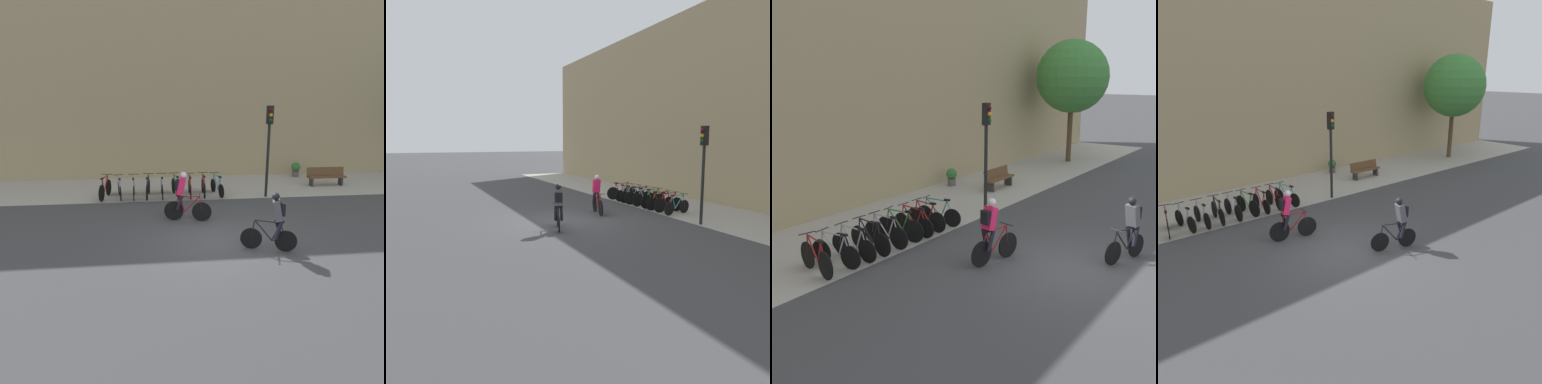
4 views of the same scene
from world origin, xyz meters
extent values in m
plane|color=#3D3D3F|center=(0.00, 0.00, 0.00)|extent=(200.00, 200.00, 0.00)
cube|color=#A39E93|center=(0.00, 6.75, 0.00)|extent=(44.00, 4.50, 0.01)
cube|color=tan|center=(0.00, 9.30, 5.37)|extent=(44.00, 0.60, 10.73)
cylinder|color=black|center=(-0.36, 1.88, 0.35)|extent=(0.70, 0.18, 0.71)
cylinder|color=black|center=(-1.34, 2.09, 0.35)|extent=(0.70, 0.18, 0.71)
cylinder|color=maroon|center=(-0.69, 1.95, 0.63)|extent=(0.55, 0.15, 0.62)
cylinder|color=maroon|center=(-1.06, 2.03, 0.62)|extent=(0.26, 0.09, 0.58)
cylinder|color=maroon|center=(-0.80, 1.97, 0.92)|extent=(0.74, 0.19, 0.07)
cylinder|color=maroon|center=(-1.15, 2.04, 0.34)|extent=(0.40, 0.12, 0.05)
cylinder|color=maroon|center=(-1.26, 2.07, 0.63)|extent=(0.21, 0.08, 0.56)
cylinder|color=maroon|center=(-0.40, 1.88, 0.64)|extent=(0.12, 0.06, 0.58)
cylinder|color=black|center=(-0.44, 1.89, 0.97)|extent=(0.12, 0.46, 0.03)
cube|color=black|center=(-1.17, 2.05, 0.94)|extent=(0.21, 0.12, 0.06)
cube|color=#EA1E56|center=(-1.07, 2.03, 1.27)|extent=(0.38, 0.38, 0.63)
sphere|color=silver|center=(-0.99, 2.01, 1.68)|extent=(0.26, 0.26, 0.22)
cylinder|color=black|center=(-1.14, 1.93, 0.70)|extent=(0.29, 0.16, 0.56)
cylinder|color=black|center=(-1.10, 2.15, 0.70)|extent=(0.26, 0.16, 0.56)
cube|color=black|center=(-1.21, 2.06, 1.32)|extent=(0.19, 0.28, 0.36)
cylinder|color=black|center=(0.77, -0.66, 0.32)|extent=(0.62, 0.24, 0.65)
cylinder|color=black|center=(1.73, -0.97, 0.32)|extent=(0.62, 0.24, 0.65)
cylinder|color=black|center=(1.10, -0.76, 0.60)|extent=(0.54, 0.21, 0.62)
cylinder|color=black|center=(1.45, -0.88, 0.59)|extent=(0.26, 0.12, 0.58)
cylinder|color=black|center=(1.20, -0.80, 0.89)|extent=(0.72, 0.27, 0.07)
cylinder|color=black|center=(1.54, -0.91, 0.31)|extent=(0.39, 0.16, 0.05)
cylinder|color=black|center=(1.64, -0.94, 0.60)|extent=(0.21, 0.10, 0.56)
cylinder|color=black|center=(0.81, -0.67, 0.61)|extent=(0.12, 0.07, 0.58)
cylinder|color=black|center=(0.85, -0.68, 0.94)|extent=(0.17, 0.45, 0.03)
cube|color=black|center=(1.55, -0.91, 0.91)|extent=(0.22, 0.14, 0.06)
cube|color=#4C4C51|center=(1.46, -0.88, 1.24)|extent=(0.40, 0.40, 0.63)
sphere|color=black|center=(1.38, -0.86, 1.65)|extent=(0.28, 0.28, 0.22)
cylinder|color=black|center=(1.54, -0.79, 0.67)|extent=(0.30, 0.19, 0.56)
cylinder|color=black|center=(1.47, -1.00, 0.67)|extent=(0.26, 0.18, 0.56)
cube|color=black|center=(1.59, -0.93, 1.29)|extent=(0.21, 0.29, 0.36)
cylinder|color=black|center=(-4.02, 5.69, 0.36)|extent=(0.18, 0.71, 0.72)
cylinder|color=black|center=(-4.21, 4.74, 0.36)|extent=(0.18, 0.71, 0.72)
cylinder|color=maroon|center=(-4.09, 5.37, 0.64)|extent=(0.14, 0.53, 0.62)
cylinder|color=maroon|center=(-4.16, 5.02, 0.62)|extent=(0.09, 0.25, 0.58)
cylinder|color=maroon|center=(-4.11, 5.26, 0.92)|extent=(0.18, 0.71, 0.07)
cylinder|color=maroon|center=(-4.18, 4.93, 0.35)|extent=(0.11, 0.39, 0.05)
cylinder|color=maroon|center=(-4.20, 4.83, 0.63)|extent=(0.07, 0.21, 0.56)
cylinder|color=maroon|center=(-4.03, 5.65, 0.65)|extent=(0.06, 0.12, 0.58)
cylinder|color=black|center=(-4.04, 5.62, 0.98)|extent=(0.46, 0.12, 0.03)
cube|color=black|center=(-4.18, 4.91, 0.95)|extent=(0.12, 0.21, 0.06)
cylinder|color=black|center=(-3.58, 5.71, 0.32)|extent=(0.13, 0.64, 0.64)
cylinder|color=black|center=(-3.43, 4.73, 0.32)|extent=(0.13, 0.64, 0.64)
cylinder|color=#99999E|center=(-3.53, 5.37, 0.60)|extent=(0.12, 0.54, 0.62)
cylinder|color=#99999E|center=(-3.47, 5.01, 0.59)|extent=(0.08, 0.26, 0.58)
cylinder|color=#99999E|center=(-3.51, 5.27, 0.88)|extent=(0.15, 0.73, 0.07)
cylinder|color=#99999E|center=(-3.46, 4.92, 0.31)|extent=(0.09, 0.40, 0.05)
cylinder|color=#99999E|center=(-3.44, 4.82, 0.59)|extent=(0.06, 0.21, 0.56)
cylinder|color=#99999E|center=(-3.57, 5.67, 0.61)|extent=(0.05, 0.12, 0.58)
cylinder|color=black|center=(-3.57, 5.63, 0.94)|extent=(0.46, 0.10, 0.03)
cube|color=black|center=(-3.46, 4.90, 0.91)|extent=(0.11, 0.21, 0.06)
cylinder|color=black|center=(-2.90, 5.74, 0.32)|extent=(0.05, 0.65, 0.64)
cylinder|color=black|center=(-2.88, 4.70, 0.32)|extent=(0.05, 0.65, 0.64)
cylinder|color=#99999E|center=(-2.89, 5.38, 0.60)|extent=(0.05, 0.57, 0.62)
cylinder|color=#99999E|center=(-2.89, 5.00, 0.59)|extent=(0.05, 0.27, 0.58)
cylinder|color=#99999E|center=(-2.89, 5.27, 0.89)|extent=(0.06, 0.77, 0.07)
cylinder|color=#99999E|center=(-2.88, 4.90, 0.31)|extent=(0.04, 0.42, 0.05)
cylinder|color=#99999E|center=(-2.88, 4.79, 0.60)|extent=(0.04, 0.22, 0.56)
cylinder|color=#99999E|center=(-2.90, 5.70, 0.61)|extent=(0.04, 0.12, 0.59)
cylinder|color=black|center=(-2.90, 5.65, 0.94)|extent=(0.46, 0.04, 0.03)
cube|color=black|center=(-2.88, 4.88, 0.91)|extent=(0.08, 0.20, 0.06)
cylinder|color=black|center=(-2.23, 5.74, 0.34)|extent=(0.09, 0.67, 0.67)
cylinder|color=black|center=(-2.32, 4.70, 0.34)|extent=(0.09, 0.67, 0.67)
cylinder|color=black|center=(-2.26, 5.38, 0.62)|extent=(0.09, 0.57, 0.62)
cylinder|color=black|center=(-2.30, 5.00, 0.60)|extent=(0.06, 0.27, 0.58)
cylinder|color=black|center=(-2.27, 5.27, 0.90)|extent=(0.10, 0.77, 0.07)
cylinder|color=black|center=(-2.30, 4.91, 0.33)|extent=(0.07, 0.42, 0.05)
cylinder|color=black|center=(-2.31, 4.79, 0.61)|extent=(0.05, 0.22, 0.56)
cylinder|color=black|center=(-2.24, 5.69, 0.63)|extent=(0.05, 0.12, 0.59)
cylinder|color=black|center=(-2.24, 5.65, 0.96)|extent=(0.46, 0.07, 0.03)
cube|color=black|center=(-2.31, 4.88, 0.93)|extent=(0.10, 0.21, 0.06)
cylinder|color=black|center=(-1.67, 5.73, 0.34)|extent=(0.04, 0.67, 0.67)
cylinder|color=black|center=(-1.66, 4.70, 0.34)|extent=(0.04, 0.67, 0.67)
cylinder|color=#99999E|center=(-1.67, 5.38, 0.62)|extent=(0.05, 0.57, 0.62)
cylinder|color=#99999E|center=(-1.66, 5.00, 0.60)|extent=(0.04, 0.26, 0.58)
cylinder|color=#99999E|center=(-1.67, 5.27, 0.90)|extent=(0.05, 0.77, 0.07)
cylinder|color=#99999E|center=(-1.66, 4.91, 0.33)|extent=(0.04, 0.42, 0.05)
cylinder|color=#99999E|center=(-1.66, 4.79, 0.61)|extent=(0.03, 0.22, 0.56)
cylinder|color=#99999E|center=(-1.67, 5.69, 0.63)|extent=(0.04, 0.12, 0.59)
cylinder|color=black|center=(-1.67, 5.65, 0.96)|extent=(0.46, 0.03, 0.03)
cube|color=black|center=(-1.66, 4.89, 0.93)|extent=(0.08, 0.20, 0.06)
cylinder|color=black|center=(-1.13, 5.69, 0.35)|extent=(0.15, 0.70, 0.70)
cylinder|color=black|center=(-0.97, 4.75, 0.35)|extent=(0.15, 0.70, 0.70)
cylinder|color=#2D6B33|center=(-1.08, 5.37, 0.63)|extent=(0.13, 0.52, 0.62)
cylinder|color=#2D6B33|center=(-1.02, 5.02, 0.62)|extent=(0.08, 0.25, 0.58)
cylinder|color=#2D6B33|center=(-1.06, 5.26, 0.91)|extent=(0.16, 0.70, 0.07)
cylinder|color=#2D6B33|center=(-1.00, 4.94, 0.34)|extent=(0.09, 0.38, 0.05)
cylinder|color=#2D6B33|center=(-0.99, 4.83, 0.62)|extent=(0.07, 0.20, 0.56)
cylinder|color=#2D6B33|center=(-1.12, 5.65, 0.64)|extent=(0.05, 0.12, 0.58)
cylinder|color=black|center=(-1.12, 5.61, 0.97)|extent=(0.46, 0.10, 0.03)
cube|color=black|center=(-1.00, 4.92, 0.94)|extent=(0.11, 0.21, 0.06)
cylinder|color=black|center=(-0.42, 5.73, 0.31)|extent=(0.06, 0.62, 0.62)
cylinder|color=black|center=(-0.46, 4.70, 0.31)|extent=(0.06, 0.62, 0.62)
cylinder|color=maroon|center=(-0.43, 5.38, 0.59)|extent=(0.06, 0.56, 0.62)
cylinder|color=maroon|center=(-0.45, 5.00, 0.58)|extent=(0.05, 0.26, 0.58)
cylinder|color=maroon|center=(-0.44, 5.27, 0.88)|extent=(0.07, 0.76, 0.07)
cylinder|color=maroon|center=(-0.45, 4.91, 0.30)|extent=(0.05, 0.41, 0.05)
cylinder|color=maroon|center=(-0.45, 4.80, 0.59)|extent=(0.04, 0.22, 0.56)
cylinder|color=maroon|center=(-0.42, 5.69, 0.60)|extent=(0.04, 0.12, 0.59)
cylinder|color=black|center=(-0.42, 5.65, 0.93)|extent=(0.46, 0.04, 0.03)
cube|color=black|center=(-0.45, 4.89, 0.90)|extent=(0.09, 0.20, 0.06)
cylinder|color=black|center=(0.19, 5.69, 0.34)|extent=(0.06, 0.67, 0.67)
cylinder|color=black|center=(0.16, 4.74, 0.34)|extent=(0.06, 0.67, 0.67)
cylinder|color=maroon|center=(0.18, 5.37, 0.62)|extent=(0.06, 0.53, 0.62)
cylinder|color=maroon|center=(0.17, 5.02, 0.60)|extent=(0.05, 0.25, 0.58)
cylinder|color=maroon|center=(0.18, 5.26, 0.90)|extent=(0.07, 0.71, 0.07)
cylinder|color=maroon|center=(0.16, 4.93, 0.33)|extent=(0.05, 0.38, 0.05)
cylinder|color=maroon|center=(0.16, 4.83, 0.61)|extent=(0.04, 0.20, 0.56)
cylinder|color=maroon|center=(0.19, 5.65, 0.63)|extent=(0.04, 0.11, 0.58)
cylinder|color=black|center=(0.19, 5.62, 0.96)|extent=(0.46, 0.05, 0.03)
cube|color=black|center=(0.16, 4.91, 0.93)|extent=(0.09, 0.20, 0.06)
cylinder|color=black|center=(0.70, 5.73, 0.31)|extent=(0.15, 0.61, 0.61)
cylinder|color=black|center=(0.88, 4.71, 0.31)|extent=(0.15, 0.61, 0.61)
cylinder|color=teal|center=(0.76, 5.38, 0.59)|extent=(0.14, 0.57, 0.62)
cylinder|color=teal|center=(0.83, 5.00, 0.57)|extent=(0.09, 0.27, 0.58)
cylinder|color=teal|center=(0.78, 5.27, 0.87)|extent=(0.18, 0.76, 0.07)
cylinder|color=teal|center=(0.85, 4.91, 0.30)|extent=(0.11, 0.42, 0.05)
cylinder|color=teal|center=(0.87, 4.80, 0.58)|extent=(0.07, 0.22, 0.56)
cylinder|color=teal|center=(0.70, 5.69, 0.60)|extent=(0.06, 0.12, 0.59)
cylinder|color=black|center=(0.71, 5.64, 0.93)|extent=(0.46, 0.11, 0.03)
cube|color=black|center=(0.85, 4.89, 0.90)|extent=(0.11, 0.21, 0.06)
cylinder|color=black|center=(2.88, 4.72, 1.96)|extent=(0.12, 0.12, 3.92)
cube|color=black|center=(2.88, 4.72, 3.54)|extent=(0.26, 0.20, 0.76)
sphere|color=#590C0C|center=(2.88, 4.59, 3.75)|extent=(0.15, 0.15, 0.15)
sphere|color=orange|center=(2.88, 4.59, 3.54)|extent=(0.15, 0.15, 0.15)
sphere|color=#0C4719|center=(2.88, 4.59, 3.33)|extent=(0.15, 0.15, 0.15)
cube|color=brown|center=(6.39, 6.27, 0.45)|extent=(1.87, 0.40, 0.08)
cube|color=brown|center=(6.39, 6.45, 0.69)|extent=(1.87, 0.12, 0.40)
cube|color=#2D2D2D|center=(5.65, 6.27, 0.23)|extent=(0.08, 0.36, 0.45)
cube|color=#2D2D2D|center=(7.14, 6.27, 0.23)|extent=(0.08, 0.36, 0.45)
cylinder|color=#4C3823|center=(14.34, 6.54, 1.71)|extent=(0.28, 0.28, 3.42)
sphere|color=#3D7F38|center=(14.34, 6.54, 4.71)|extent=(3.96, 3.96, 3.96)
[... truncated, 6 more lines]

